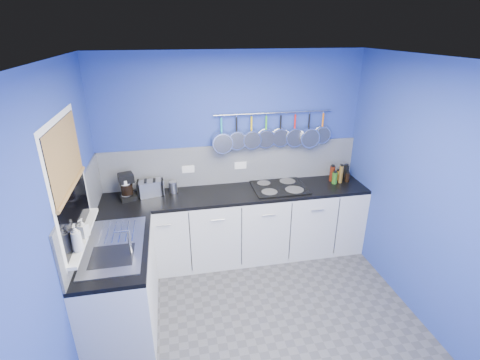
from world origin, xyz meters
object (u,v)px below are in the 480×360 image
object	(u,v)px
soap_bottle_a	(76,238)
toaster	(151,188)
soap_bottle_b	(82,228)
coffee_maker	(127,187)
hob	(279,187)
paper_towel	(126,189)
canister	(173,187)

from	to	relation	value
soap_bottle_a	toaster	xyz separation A→B (m)	(0.52, 1.28, -0.18)
soap_bottle_b	coffee_maker	bearing A→B (deg)	75.10
soap_bottle_b	hob	distance (m)	2.30
toaster	hob	world-z (taller)	toaster
soap_bottle_a	hob	distance (m)	2.40
soap_bottle_a	hob	world-z (taller)	soap_bottle_a
paper_towel	soap_bottle_b	bearing A→B (deg)	-104.39
coffee_maker	soap_bottle_a	bearing A→B (deg)	-118.37
coffee_maker	hob	size ratio (longest dim) A/B	0.47
canister	coffee_maker	bearing A→B (deg)	-172.31
canister	hob	bearing A→B (deg)	-4.17
soap_bottle_b	hob	xyz separation A→B (m)	(2.07, 0.98, -0.23)
soap_bottle_a	paper_towel	bearing A→B (deg)	78.07
hob	paper_towel	bearing A→B (deg)	179.65
soap_bottle_a	canister	size ratio (longest dim) A/B	1.70
soap_bottle_a	coffee_maker	world-z (taller)	soap_bottle_a
soap_bottle_a	paper_towel	xyz separation A→B (m)	(0.26, 1.21, -0.14)
soap_bottle_b	canister	distance (m)	1.34
soap_bottle_b	canister	xyz separation A→B (m)	(0.78, 1.08, -0.17)
soap_bottle_a	soap_bottle_b	xyz separation A→B (m)	(0.00, 0.21, -0.03)
toaster	hob	distance (m)	1.55
soap_bottle_a	paper_towel	size ratio (longest dim) A/B	0.95
soap_bottle_a	canister	world-z (taller)	soap_bottle_a
soap_bottle_b	coffee_maker	world-z (taller)	soap_bottle_b
toaster	canister	xyz separation A→B (m)	(0.26, 0.01, -0.02)
coffee_maker	paper_towel	bearing A→B (deg)	-151.06
soap_bottle_a	hob	bearing A→B (deg)	30.07
soap_bottle_a	soap_bottle_b	size ratio (longest dim) A/B	1.39
soap_bottle_b	toaster	size ratio (longest dim) A/B	0.62
soap_bottle_a	canister	xyz separation A→B (m)	(0.78, 1.29, -0.20)
canister	hob	distance (m)	1.29
coffee_maker	toaster	xyz separation A→B (m)	(0.26, 0.06, -0.06)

